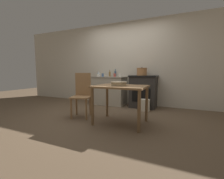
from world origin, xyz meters
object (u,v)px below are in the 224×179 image
at_px(bottle_far_left, 115,74).
at_px(cup_center_left, 115,75).
at_px(chair, 82,94).
at_px(cup_mid_right, 120,75).
at_px(stock_pot, 142,72).
at_px(work_table, 121,91).
at_px(bottle_mid_left, 98,74).
at_px(cup_center_right, 103,75).
at_px(bottle_left, 110,74).
at_px(cup_center, 98,75).
at_px(mixing_bowl_large, 119,83).
at_px(flour_sack, 145,105).
at_px(stove, 143,91).

relative_size(bottle_far_left, cup_center_left, 2.36).
xyz_separation_m(chair, cup_center_left, (0.25, 1.31, 0.40)).
bearing_deg(bottle_far_left, cup_mid_right, -45.85).
distance_m(stock_pot, cup_mid_right, 0.65).
height_order(work_table, bottle_far_left, bottle_far_left).
distance_m(bottle_mid_left, cup_center_right, 0.33).
height_order(bottle_left, cup_center, bottle_left).
bearing_deg(mixing_bowl_large, bottle_far_left, 114.54).
bearing_deg(stock_pot, cup_center_right, -174.79).
height_order(stock_pot, mixing_bowl_large, stock_pot).
distance_m(cup_center_left, cup_center_right, 0.41).
height_order(bottle_far_left, cup_center, bottle_far_left).
relative_size(flour_sack, stock_pot, 1.05).
bearing_deg(stock_pot, bottle_far_left, 165.63).
bearing_deg(cup_mid_right, cup_center_right, -173.71).
bearing_deg(bottle_mid_left, flour_sack, -16.34).
xyz_separation_m(bottle_mid_left, cup_center, (0.12, -0.27, -0.02)).
xyz_separation_m(stove, cup_center_left, (-0.83, -0.16, 0.46)).
height_order(cup_center, cup_center_right, cup_center_right).
distance_m(work_table, cup_mid_right, 1.62).
distance_m(stock_pot, cup_center_right, 1.19).
height_order(work_table, stock_pot, stock_pot).
relative_size(stove, bottle_left, 4.36).
xyz_separation_m(work_table, stock_pot, (0.06, 1.54, 0.39)).
distance_m(bottle_far_left, cup_mid_right, 0.39).
bearing_deg(work_table, cup_center_left, 117.22).
distance_m(work_table, bottle_left, 1.95).
bearing_deg(cup_center_right, mixing_bowl_large, -53.19).
relative_size(stove, work_table, 0.93).
height_order(bottle_left, cup_center_left, bottle_left).
xyz_separation_m(flour_sack, cup_center, (-1.51, 0.21, 0.75)).
height_order(mixing_bowl_large, bottle_mid_left, bottle_mid_left).
height_order(cup_center, cup_mid_right, cup_mid_right).
distance_m(stock_pot, bottle_left, 1.06).
distance_m(cup_center_left, cup_center, 0.55).
relative_size(stock_pot, bottle_mid_left, 1.78).
distance_m(bottle_mid_left, cup_center, 0.30).
height_order(bottle_far_left, bottle_left, bottle_far_left).
xyz_separation_m(bottle_far_left, bottle_mid_left, (-0.54, -0.14, -0.03)).
relative_size(flour_sack, cup_mid_right, 3.19).
bearing_deg(flour_sack, cup_mid_right, 157.47).
distance_m(stove, cup_center_left, 0.96).
relative_size(stove, bottle_mid_left, 5.56).
bearing_deg(stove, work_table, -93.99).
bearing_deg(chair, bottle_left, 73.44).
bearing_deg(cup_center_right, bottle_far_left, 50.89).
xyz_separation_m(bottle_left, bottle_mid_left, (-0.39, -0.03, -0.02)).
xyz_separation_m(work_table, bottle_mid_left, (-1.39, 1.63, 0.30)).
xyz_separation_m(stove, bottle_mid_left, (-1.50, 0.07, 0.47)).
bearing_deg(stock_pot, flour_sack, -64.03).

